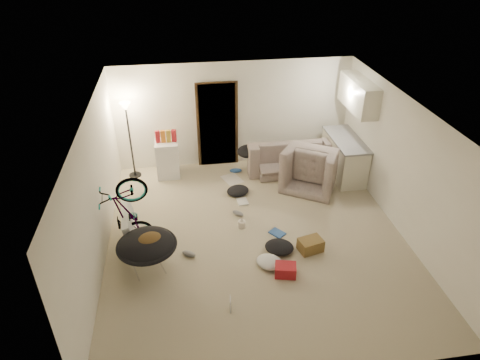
{
  "coord_description": "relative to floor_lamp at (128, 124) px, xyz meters",
  "views": [
    {
      "loc": [
        -1.25,
        -6.27,
        5.13
      ],
      "look_at": [
        -0.22,
        0.6,
        0.91
      ],
      "focal_mm": 32.0,
      "sensor_mm": 36.0,
      "label": 1
    }
  ],
  "objects": [
    {
      "name": "floor_lamp",
      "position": [
        0.0,
        0.0,
        0.0
      ],
      "size": [
        0.28,
        0.28,
        1.81
      ],
      "color": "black",
      "rests_on": "floor"
    },
    {
      "name": "snack_box_1",
      "position": [
        0.74,
        -0.1,
        -0.31
      ],
      "size": [
        0.11,
        0.08,
        0.3
      ],
      "primitive_type": "cube",
      "rotation": [
        0.0,
        0.0,
        -0.1
      ],
      "color": "orange",
      "rests_on": "mini_fridge"
    },
    {
      "name": "drink_case_a",
      "position": [
        3.3,
        -3.19,
        -1.19
      ],
      "size": [
        0.48,
        0.39,
        0.24
      ],
      "primitive_type": "cube",
      "rotation": [
        0.0,
        0.0,
        0.25
      ],
      "color": "brown",
      "rests_on": "floor"
    },
    {
      "name": "wall_left",
      "position": [
        -0.36,
        -2.65,
        -0.06
      ],
      "size": [
        0.02,
        6.0,
        2.5
      ],
      "primitive_type": "cube",
      "color": "white",
      "rests_on": "floor"
    },
    {
      "name": "snack_box_3",
      "position": [
        0.98,
        -0.1,
        -0.31
      ],
      "size": [
        0.11,
        0.09,
        0.3
      ],
      "primitive_type": "cube",
      "rotation": [
        0.0,
        0.0,
        -0.26
      ],
      "color": "maroon",
      "rests_on": "mini_fridge"
    },
    {
      "name": "wall_back",
      "position": [
        2.4,
        0.36,
        -0.06
      ],
      "size": [
        5.5,
        0.02,
        2.5
      ],
      "primitive_type": "cube",
      "color": "white",
      "rests_on": "floor"
    },
    {
      "name": "kitchen_uppers",
      "position": [
        4.96,
        -0.65,
        0.64
      ],
      "size": [
        0.38,
        1.4,
        0.65
      ],
      "primitive_type": "cube",
      "color": "silver",
      "rests_on": "wall_right"
    },
    {
      "name": "mini_fridge",
      "position": [
        0.79,
        -0.1,
        -0.87
      ],
      "size": [
        0.51,
        0.51,
        0.87
      ],
      "primitive_type": "cube",
      "rotation": [
        0.0,
        0.0,
        0.0
      ],
      "color": "white",
      "rests_on": "floor"
    },
    {
      "name": "ceiling",
      "position": [
        2.4,
        -2.65,
        1.2
      ],
      "size": [
        5.5,
        6.0,
        0.02
      ],
      "primitive_type": "cube",
      "color": "white",
      "rests_on": "wall_back"
    },
    {
      "name": "sofa_drape",
      "position": [
        2.67,
        -0.2,
        -0.77
      ],
      "size": [
        0.63,
        0.55,
        0.28
      ],
      "primitive_type": "ellipsoid",
      "rotation": [
        0.0,
        0.0,
        0.17
      ],
      "color": "black",
      "rests_on": "sofa"
    },
    {
      "name": "counter_top",
      "position": [
        4.83,
        -0.65,
        -0.41
      ],
      "size": [
        0.64,
        1.54,
        0.04
      ],
      "primitive_type": "cube",
      "color": "gray",
      "rests_on": "kitchen_counter"
    },
    {
      "name": "door_trim",
      "position": [
        2.0,
        0.29,
        -0.29
      ],
      "size": [
        0.97,
        0.04,
        2.1
      ],
      "primitive_type": "cube",
      "color": "#352312",
      "rests_on": "floor"
    },
    {
      "name": "juicer",
      "position": [
        2.18,
        -2.33,
        -1.22
      ],
      "size": [
        0.15,
        0.15,
        0.21
      ],
      "color": "silver",
      "rests_on": "floor"
    },
    {
      "name": "armchair",
      "position": [
        4.01,
        -0.94,
        -0.94
      ],
      "size": [
        1.49,
        1.44,
        0.74
      ],
      "primitive_type": "imported",
      "rotation": [
        0.0,
        0.0,
        2.59
      ],
      "color": "#3C443C",
      "rests_on": "floor"
    },
    {
      "name": "doorway",
      "position": [
        2.0,
        0.32,
        -0.29
      ],
      "size": [
        0.85,
        0.1,
        2.04
      ],
      "primitive_type": "cube",
      "color": "black",
      "rests_on": "floor"
    },
    {
      "name": "wall_front",
      "position": [
        2.4,
        -5.66,
        -0.06
      ],
      "size": [
        5.5,
        0.02,
        2.5
      ],
      "primitive_type": "cube",
      "color": "white",
      "rests_on": "floor"
    },
    {
      "name": "book_asset",
      "position": [
        1.68,
        -4.44,
        -1.3
      ],
      "size": [
        0.26,
        0.2,
        0.02
      ],
      "primitive_type": "imported",
      "rotation": [
        0.0,
        0.0,
        1.43
      ],
      "color": "maroon",
      "rests_on": "floor"
    },
    {
      "name": "tv_box",
      "position": [
        0.1,
        -2.44,
        -0.97
      ],
      "size": [
        0.36,
        1.05,
        0.69
      ],
      "primitive_type": "cube",
      "rotation": [
        0.0,
        -0.21,
        0.09
      ],
      "color": "silver",
      "rests_on": "floor"
    },
    {
      "name": "clothes_lump_a",
      "position": [
        2.74,
        -3.12,
        -1.22
      ],
      "size": [
        0.65,
        0.61,
        0.17
      ],
      "primitive_type": "ellipsoid",
      "rotation": [
        0.0,
        0.0,
        -0.38
      ],
      "color": "black",
      "rests_on": "floor"
    },
    {
      "name": "snack_box_0",
      "position": [
        0.62,
        -0.1,
        -0.31
      ],
      "size": [
        0.11,
        0.09,
        0.3
      ],
      "primitive_type": "cube",
      "rotation": [
        0.0,
        0.0,
        0.26
      ],
      "color": "maroon",
      "rests_on": "mini_fridge"
    },
    {
      "name": "clothes_lump_c",
      "position": [
        2.48,
        -3.47,
        -1.24
      ],
      "size": [
        0.61,
        0.59,
        0.14
      ],
      "primitive_type": "ellipsoid",
      "rotation": [
        0.0,
        0.0,
        -0.67
      ],
      "color": "silver",
      "rests_on": "floor"
    },
    {
      "name": "newspaper",
      "position": [
        2.23,
        -0.51,
        -1.3
      ],
      "size": [
        0.53,
        0.59,
        0.01
      ],
      "primitive_type": "cube",
      "rotation": [
        0.0,
        0.0,
        0.37
      ],
      "color": "beige",
      "rests_on": "floor"
    },
    {
      "name": "shoe_3",
      "position": [
        1.12,
        -3.03,
        -1.26
      ],
      "size": [
        0.29,
        0.23,
        0.1
      ],
      "primitive_type": "ellipsoid",
      "rotation": [
        0.0,
        0.0,
        -0.55
      ],
      "color": "slate",
      "rests_on": "floor"
    },
    {
      "name": "floor",
      "position": [
        2.4,
        -2.65,
        -1.32
      ],
      "size": [
        5.5,
        6.0,
        0.02
      ],
      "primitive_type": "cube",
      "color": "#B7AB8D",
      "rests_on": "ground"
    },
    {
      "name": "book_white",
      "position": [
        2.32,
        -1.47,
        -1.29
      ],
      "size": [
        0.24,
        0.3,
        0.03
      ],
      "primitive_type": "cube",
      "rotation": [
        0.0,
        0.0,
        0.08
      ],
      "color": "silver",
      "rests_on": "floor"
    },
    {
      "name": "wall_right",
      "position": [
        5.16,
        -2.65,
        -0.06
      ],
      "size": [
        0.02,
        6.0,
        2.5
      ],
      "primitive_type": "cube",
      "color": "white",
      "rests_on": "floor"
    },
    {
      "name": "saucer_chair",
      "position": [
        0.44,
        -3.25,
        -0.88
      ],
      "size": [
        1.01,
        1.01,
        0.72
      ],
      "color": "silver",
      "rests_on": "floor"
    },
    {
      "name": "hoodie",
      "position": [
        0.49,
        -3.28,
        -0.68
      ],
      "size": [
        0.61,
        0.57,
        0.22
      ],
      "primitive_type": "ellipsoid",
      "rotation": [
        0.0,
        0.0,
        0.45
      ],
      "color": "#4E371A",
      "rests_on": "saucer_chair"
    },
    {
      "name": "snack_box_2",
      "position": [
        0.86,
        -0.1,
        -0.31
      ],
      "size": [
        0.11,
        0.08,
        0.3
      ],
      "primitive_type": "cube",
      "rotation": [
        0.0,
        0.0,
        0.11
      ],
      "color": "gold",
      "rests_on": "mini_fridge"
    },
    {
      "name": "sofa",
      "position": [
        3.62,
        -0.2,
        -1.02
      ],
      "size": [
        1.99,
        0.78,
        0.58
      ],
      "primitive_type": "imported",
      "rotation": [
        0.0,
        0.0,
        3.14
      ],
      "color": "#3C443C",
      "rests_on": "floor"
    },
    {
      "name": "shoe_1",
      "position": [
        2.16,
        -1.93,
        -1.26
      ],
      "size": [
        0.26,
        0.25,
        0.09
      ],
      "primitive_type": "ellipsoid",
      "rotation": [
        0.0,
        0.0,
        -0.75
      ],
      "color": "slate",
      "rests_on": "floor"
    },
    {
      "name": "drink_case_b",
      "position": [
        2.7,
        -3.74,
        -1.21
      ],
      "size": [
        0.4,
        0.33,
        0.2
      ],
      "primitive_type": "cube",
      "rotation": [
        0.0,
        0.0,
        -0.23
      ],
      "color": "maroon",
      "rests_on": "floor"
    },
    {
      "name": "kitchen_counter",
      "position": [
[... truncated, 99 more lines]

